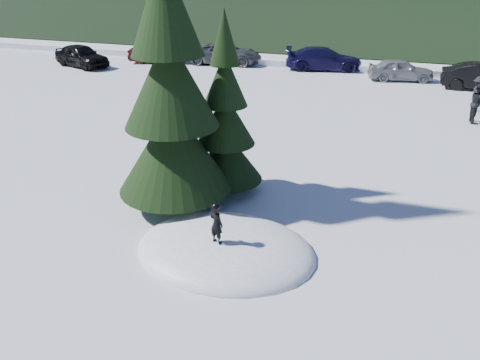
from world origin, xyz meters
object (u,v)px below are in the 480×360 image
(car_2, at_px, (226,54))
(spruce_short, at_px, (226,125))
(adult_0, at_px, (478,103))
(car_0, at_px, (81,56))
(car_4, at_px, (401,70))
(spruce_tall, at_px, (170,93))
(car_1, at_px, (158,53))
(car_3, at_px, (324,59))
(adult_2, at_px, (478,94))
(child_skier, at_px, (216,224))

(car_2, bearing_deg, spruce_short, -166.40)
(spruce_short, distance_m, adult_0, 12.88)
(car_0, height_order, car_4, car_0)
(spruce_tall, xyz_separation_m, spruce_short, (1.00, 1.40, -1.22))
(spruce_short, xyz_separation_m, adult_0, (7.95, 10.05, -1.24))
(adult_0, height_order, car_1, adult_0)
(car_3, bearing_deg, car_1, 85.05)
(adult_0, height_order, car_4, adult_0)
(spruce_tall, xyz_separation_m, car_0, (-15.07, 15.98, -2.58))
(car_1, bearing_deg, spruce_short, -163.12)
(adult_0, xyz_separation_m, adult_2, (0.17, 1.87, -0.03))
(spruce_short, xyz_separation_m, child_skier, (1.14, -3.58, -1.14))
(child_skier, height_order, car_3, same)
(spruce_short, bearing_deg, child_skier, -72.41)
(car_3, bearing_deg, spruce_short, 169.00)
(adult_0, relative_size, car_4, 0.46)
(adult_0, bearing_deg, spruce_tall, 135.66)
(child_skier, xyz_separation_m, car_2, (-8.35, 22.32, -0.26))
(spruce_tall, relative_size, spruce_short, 1.60)
(spruce_short, xyz_separation_m, car_0, (-16.07, 14.58, -1.36))
(adult_0, height_order, car_2, adult_0)
(child_skier, xyz_separation_m, car_4, (3.34, 21.03, -0.32))
(spruce_short, bearing_deg, car_1, 124.11)
(spruce_short, bearing_deg, car_3, 91.23)
(spruce_tall, bearing_deg, adult_2, 55.61)
(car_0, relative_size, car_1, 1.10)
(adult_0, xyz_separation_m, car_1, (-19.83, 7.49, -0.21))
(spruce_short, height_order, car_4, spruce_short)
(spruce_tall, height_order, car_2, spruce_tall)
(car_2, relative_size, car_3, 1.01)
(car_2, xyz_separation_m, car_4, (11.69, -1.29, -0.06))
(spruce_tall, distance_m, spruce_short, 2.11)
(spruce_tall, distance_m, car_3, 20.58)
(adult_2, bearing_deg, car_0, 79.81)
(car_2, bearing_deg, car_4, -103.74)
(car_1, height_order, car_2, car_2)
(child_skier, xyz_separation_m, car_1, (-13.02, 21.12, -0.31))
(spruce_short, bearing_deg, adult_2, 55.75)
(car_0, bearing_deg, child_skier, -117.10)
(spruce_tall, distance_m, car_4, 19.81)
(car_0, height_order, car_2, car_0)
(spruce_tall, height_order, car_3, spruce_tall)
(car_1, bearing_deg, car_4, -107.56)
(spruce_short, relative_size, car_4, 1.42)
(adult_0, bearing_deg, car_3, 36.68)
(car_0, height_order, car_1, car_0)
(spruce_short, distance_m, car_0, 21.74)
(car_3, bearing_deg, car_2, 80.05)
(spruce_tall, bearing_deg, car_0, 133.31)
(adult_0, bearing_deg, child_skier, 147.11)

